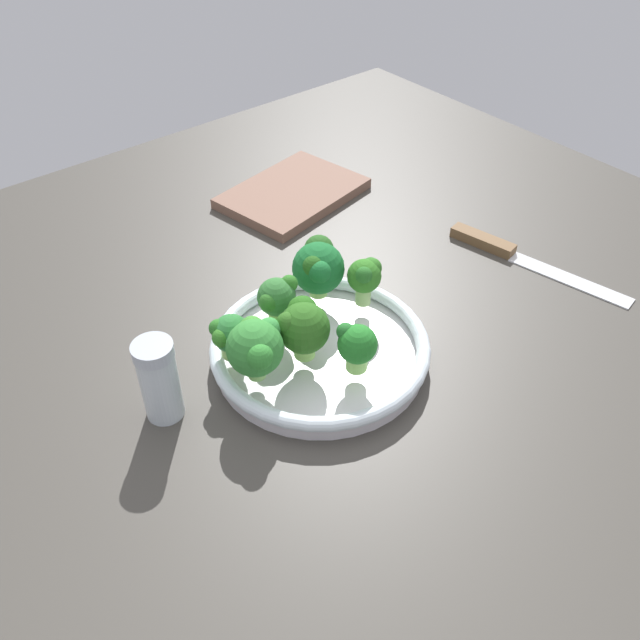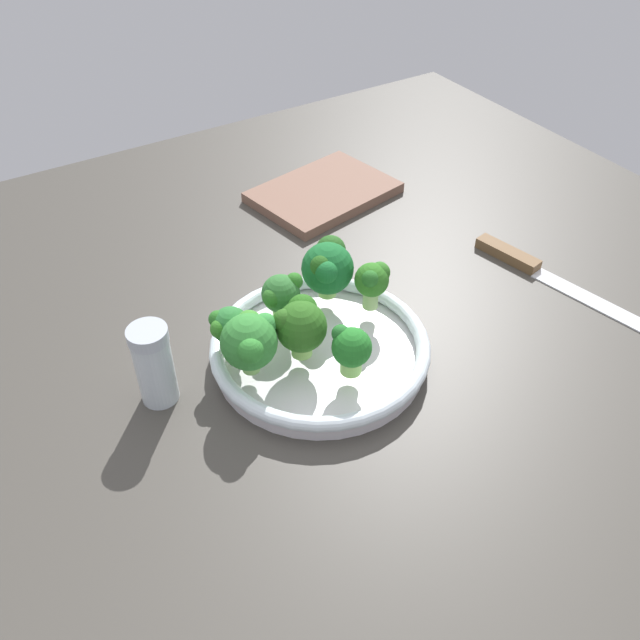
# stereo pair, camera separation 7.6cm
# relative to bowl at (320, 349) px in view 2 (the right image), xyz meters

# --- Properties ---
(ground_plane) EXTENTS (1.30, 1.30, 0.03)m
(ground_plane) POSITION_rel_bowl_xyz_m (0.04, -0.01, -0.03)
(ground_plane) COLOR #433F39
(bowl) EXTENTS (0.26, 0.26, 0.03)m
(bowl) POSITION_rel_bowl_xyz_m (0.00, 0.00, 0.00)
(bowl) COLOR silver
(bowl) RESTS_ON ground_plane
(broccoli_floret_0) EXTENTS (0.04, 0.05, 0.06)m
(broccoli_floret_0) POSITION_rel_bowl_xyz_m (0.00, -0.06, 0.05)
(broccoli_floret_0) COLOR #8BCC5E
(broccoli_floret_0) RESTS_ON bowl
(broccoli_floret_1) EXTENTS (0.05, 0.04, 0.05)m
(broccoli_floret_1) POSITION_rel_bowl_xyz_m (-0.09, 0.04, 0.04)
(broccoli_floret_1) COLOR #85B258
(broccoli_floret_1) RESTS_ON bowl
(broccoli_floret_2) EXTENTS (0.07, 0.07, 0.07)m
(broccoli_floret_2) POSITION_rel_bowl_xyz_m (0.05, 0.07, 0.06)
(broccoli_floret_2) COLOR #95CB64
(broccoli_floret_2) RESTS_ON bowl
(broccoli_floret_3) EXTENTS (0.05, 0.05, 0.06)m
(broccoli_floret_3) POSITION_rel_bowl_xyz_m (-0.02, 0.06, 0.05)
(broccoli_floret_3) COLOR #84C24F
(broccoli_floret_3) RESTS_ON bowl
(broccoli_floret_4) EXTENTS (0.07, 0.07, 0.07)m
(broccoli_floret_4) POSITION_rel_bowl_xyz_m (-0.09, -0.00, 0.06)
(broccoli_floret_4) COLOR #87C05E
(broccoli_floret_4) RESTS_ON bowl
(broccoli_floret_5) EXTENTS (0.05, 0.04, 0.06)m
(broccoli_floret_5) POSITION_rel_bowl_xyz_m (0.09, 0.02, 0.06)
(broccoli_floret_5) COLOR #9BC772
(broccoli_floret_5) RESTS_ON bowl
(broccoli_floret_6) EXTENTS (0.06, 0.07, 0.07)m
(broccoli_floret_6) POSITION_rel_bowl_xyz_m (-0.03, -0.00, 0.06)
(broccoli_floret_6) COLOR #88BF57
(broccoli_floret_6) RESTS_ON bowl
(knife) EXTENTS (0.08, 0.27, 0.01)m
(knife) POSITION_rel_bowl_xyz_m (0.34, -0.01, -0.01)
(knife) COLOR silver
(knife) RESTS_ON ground_plane
(cutting_board) EXTENTS (0.24, 0.19, 0.02)m
(cutting_board) POSITION_rel_bowl_xyz_m (0.20, 0.31, -0.01)
(cutting_board) COLOR brown
(cutting_board) RESTS_ON ground_plane
(pepper_shaker) EXTENTS (0.04, 0.04, 0.10)m
(pepper_shaker) POSITION_rel_bowl_xyz_m (-0.18, 0.04, 0.03)
(pepper_shaker) COLOR silver
(pepper_shaker) RESTS_ON ground_plane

